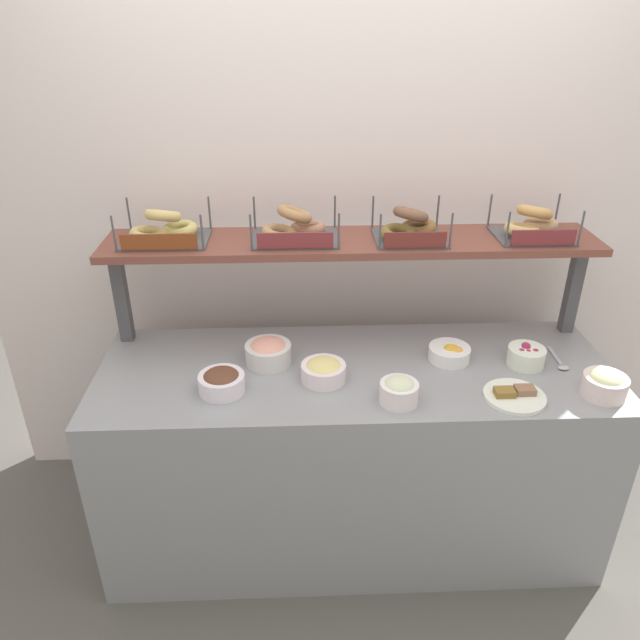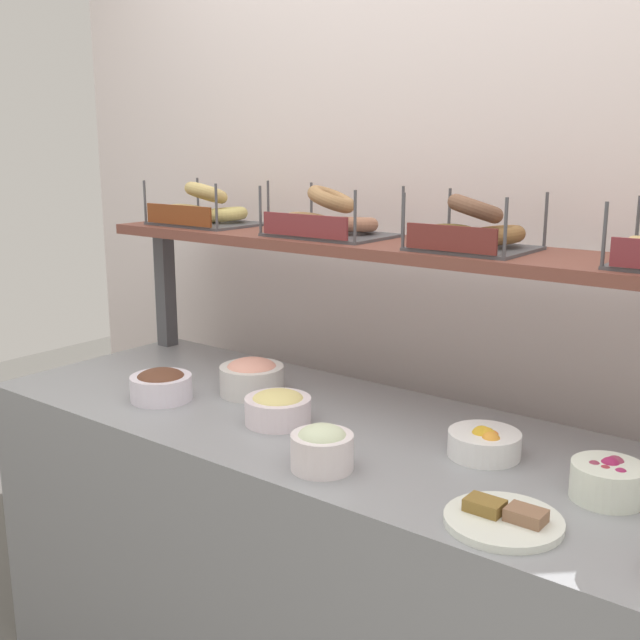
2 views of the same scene
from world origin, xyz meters
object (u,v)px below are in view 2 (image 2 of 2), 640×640
(bowl_lox_spread, at_px, (252,376))
(bagel_basket_cinnamon_raisin, at_px, (473,231))
(bagel_basket_plain, at_px, (205,210))
(bowl_beet_salad, at_px, (608,480))
(serving_plate_white, at_px, (504,519))
(bowl_fruit_salad, at_px, (485,443))
(bowl_chocolate_spread, at_px, (161,385))
(bagel_basket_everything, at_px, (330,220))
(bowl_egg_salad, at_px, (278,407))
(bowl_scallion_spread, at_px, (322,447))

(bowl_lox_spread, relative_size, bagel_basket_cinnamon_raisin, 0.63)
(bagel_basket_plain, distance_m, bagel_basket_cinnamon_raisin, 0.95)
(bowl_beet_salad, height_order, serving_plate_white, bowl_beet_salad)
(bowl_fruit_salad, xyz_separation_m, bagel_basket_plain, (-1.10, 0.23, 0.44))
(bowl_fruit_salad, xyz_separation_m, bowl_lox_spread, (-0.71, 0.01, 0.02))
(bowl_beet_salad, bearing_deg, bowl_chocolate_spread, -173.42)
(bowl_beet_salad, bearing_deg, bowl_fruit_salad, 170.39)
(bagel_basket_everything, bearing_deg, bowl_egg_salad, -74.10)
(bowl_lox_spread, bearing_deg, serving_plate_white, -17.41)
(bagel_basket_everything, bearing_deg, bowl_lox_spread, -117.65)
(bowl_scallion_spread, bearing_deg, bowl_egg_salad, 149.24)
(bagel_basket_everything, bearing_deg, bowl_scallion_spread, -54.40)
(bowl_chocolate_spread, distance_m, bowl_scallion_spread, 0.64)
(bowl_chocolate_spread, xyz_separation_m, bagel_basket_cinnamon_raisin, (0.72, 0.39, 0.44))
(bowl_fruit_salad, relative_size, bagel_basket_everything, 0.49)
(bowl_scallion_spread, xyz_separation_m, bowl_lox_spread, (-0.47, 0.28, 0.00))
(bowl_chocolate_spread, height_order, bagel_basket_cinnamon_raisin, bagel_basket_cinnamon_raisin)
(bagel_basket_cinnamon_raisin, bearing_deg, bowl_egg_salad, -136.59)
(bowl_scallion_spread, distance_m, serving_plate_white, 0.42)
(bowl_scallion_spread, distance_m, bagel_basket_cinnamon_raisin, 0.65)
(bagel_basket_everything, distance_m, bagel_basket_cinnamon_raisin, 0.45)
(bowl_lox_spread, height_order, bagel_basket_plain, bagel_basket_plain)
(bowl_lox_spread, bearing_deg, bagel_basket_everything, 62.35)
(bowl_lox_spread, bearing_deg, bowl_scallion_spread, -31.31)
(bowl_scallion_spread, xyz_separation_m, serving_plate_white, (0.42, 0.01, -0.04))
(bowl_egg_salad, distance_m, bagel_basket_everything, 0.56)
(bowl_scallion_spread, bearing_deg, bagel_basket_everything, 125.60)
(bagel_basket_plain, xyz_separation_m, bagel_basket_cinnamon_raisin, (0.95, -0.02, 0.00))
(bowl_egg_salad, xyz_separation_m, bowl_beet_salad, (0.79, 0.07, -0.00))
(bowl_chocolate_spread, relative_size, bowl_beet_salad, 1.17)
(serving_plate_white, bearing_deg, bagel_basket_plain, 158.74)
(bowl_scallion_spread, relative_size, bagel_basket_plain, 0.41)
(bowl_egg_salad, xyz_separation_m, bagel_basket_plain, (-0.60, 0.35, 0.43))
(bowl_egg_salad, bearing_deg, bagel_basket_everything, 105.90)
(bowl_beet_salad, distance_m, bagel_basket_plain, 1.48)
(bowl_egg_salad, relative_size, bowl_lox_spread, 0.93)
(bowl_chocolate_spread, xyz_separation_m, serving_plate_white, (1.05, -0.09, -0.03))
(bowl_scallion_spread, height_order, bowl_egg_salad, bowl_scallion_spread)
(bowl_egg_salad, bearing_deg, bagel_basket_cinnamon_raisin, 43.41)
(bowl_egg_salad, relative_size, bagel_basket_plain, 0.50)
(bowl_fruit_salad, relative_size, bagel_basket_cinnamon_raisin, 0.57)
(bowl_scallion_spread, xyz_separation_m, bowl_egg_salad, (-0.26, 0.15, -0.01))
(bowl_fruit_salad, distance_m, bowl_chocolate_spread, 0.89)
(bowl_fruit_salad, bearing_deg, bagel_basket_everything, 159.93)
(bowl_scallion_spread, bearing_deg, bowl_fruit_salad, 48.36)
(bagel_basket_plain, bearing_deg, bowl_lox_spread, -29.22)
(bowl_egg_salad, bearing_deg, bowl_chocolate_spread, -170.92)
(bowl_egg_salad, relative_size, bagel_basket_cinnamon_raisin, 0.59)
(bowl_chocolate_spread, height_order, bagel_basket_plain, bagel_basket_plain)
(bowl_fruit_salad, xyz_separation_m, bowl_scallion_spread, (-0.25, -0.28, 0.02))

